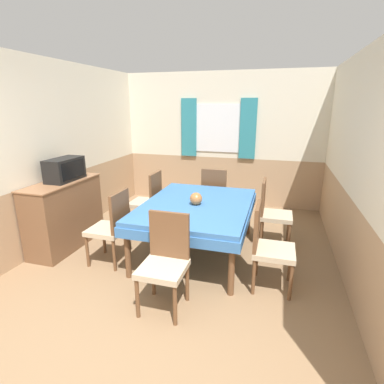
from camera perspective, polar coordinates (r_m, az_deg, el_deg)
name	(u,v)px	position (r m, az deg, el deg)	size (l,w,h in m)	color
ground_plane	(103,380)	(2.73, -16.64, -31.12)	(16.00, 16.00, 0.00)	#846647
wall_back	(221,139)	(6.09, 5.54, 9.95)	(4.33, 0.10, 2.60)	silver
wall_left	(61,152)	(4.90, -23.72, 6.96)	(0.05, 4.83, 2.60)	silver
wall_right	(357,167)	(3.87, 28.88, 4.14)	(0.05, 4.83, 2.60)	silver
dining_table	(197,210)	(4.01, 0.93, -3.49)	(1.41, 1.85, 0.72)	#386BA8
chair_left_near	(112,225)	(3.93, -14.99, -6.13)	(0.44, 0.44, 0.96)	brown
chair_right_near	(268,244)	(3.41, 14.22, -9.63)	(0.44, 0.44, 0.96)	brown
chair_left_far	(149,199)	(4.86, -8.23, -1.38)	(0.44, 0.44, 0.96)	brown
chair_right_far	(271,211)	(4.45, 14.88, -3.45)	(0.44, 0.44, 0.96)	brown
chair_head_near	(165,259)	(3.04, -5.12, -12.56)	(0.44, 0.44, 0.96)	brown
chair_head_window	(215,194)	(5.13, 4.41, -0.31)	(0.44, 0.44, 0.96)	brown
sideboard	(65,214)	(4.63, -23.04, -3.83)	(0.46, 1.20, 0.96)	brown
tv	(65,169)	(4.51, -23.06, 3.99)	(0.29, 0.56, 0.31)	black
vase	(196,199)	(3.90, 0.77, -1.28)	(0.16, 0.16, 0.16)	#B26B38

